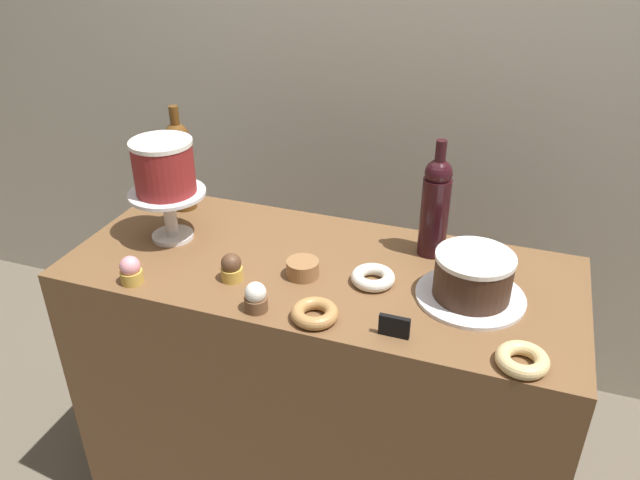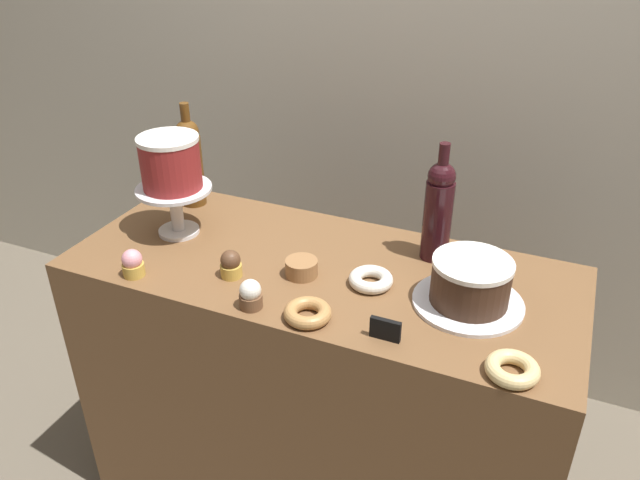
# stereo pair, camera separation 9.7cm
# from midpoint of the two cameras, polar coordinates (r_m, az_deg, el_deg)

# --- Properties ---
(back_wall) EXTENTS (6.00, 0.05, 2.60)m
(back_wall) POSITION_cam_midpoint_polar(r_m,az_deg,el_deg) (2.26, 6.33, 17.51)
(back_wall) COLOR #BCB7A8
(back_wall) RESTS_ON ground_plane
(display_counter) EXTENTS (1.35, 0.57, 0.90)m
(display_counter) POSITION_cam_midpoint_polar(r_m,az_deg,el_deg) (1.91, -1.50, -13.97)
(display_counter) COLOR brown
(display_counter) RESTS_ON ground_plane
(cake_stand_pedestal) EXTENTS (0.21, 0.21, 0.14)m
(cake_stand_pedestal) POSITION_cam_midpoint_polar(r_m,az_deg,el_deg) (1.78, -15.30, 2.95)
(cake_stand_pedestal) COLOR silver
(cake_stand_pedestal) RESTS_ON display_counter
(white_layer_cake) EXTENTS (0.17, 0.17, 0.15)m
(white_layer_cake) POSITION_cam_midpoint_polar(r_m,az_deg,el_deg) (1.74, -15.83, 6.52)
(white_layer_cake) COLOR maroon
(white_layer_cake) RESTS_ON cake_stand_pedestal
(silver_serving_platter) EXTENTS (0.27, 0.27, 0.01)m
(silver_serving_platter) POSITION_cam_midpoint_polar(r_m,az_deg,el_deg) (1.54, 11.95, -5.15)
(silver_serving_platter) COLOR white
(silver_serving_platter) RESTS_ON display_counter
(chocolate_round_cake) EXTENTS (0.19, 0.19, 0.11)m
(chocolate_round_cake) POSITION_cam_midpoint_polar(r_m,az_deg,el_deg) (1.51, 12.19, -3.24)
(chocolate_round_cake) COLOR #3D2619
(chocolate_round_cake) RESTS_ON silver_serving_platter
(wine_bottle_dark_red) EXTENTS (0.08, 0.08, 0.33)m
(wine_bottle_dark_red) POSITION_cam_midpoint_polar(r_m,az_deg,el_deg) (1.65, 8.95, 3.15)
(wine_bottle_dark_red) COLOR black
(wine_bottle_dark_red) RESTS_ON display_counter
(wine_bottle_amber) EXTENTS (0.08, 0.08, 0.33)m
(wine_bottle_amber) POSITION_cam_midpoint_polar(r_m,az_deg,el_deg) (1.94, -14.23, 6.77)
(wine_bottle_amber) COLOR #5B3814
(wine_bottle_amber) RESTS_ON display_counter
(cupcake_chocolate) EXTENTS (0.06, 0.06, 0.07)m
(cupcake_chocolate) POSITION_cam_midpoint_polar(r_m,az_deg,el_deg) (1.58, -9.92, -2.57)
(cupcake_chocolate) COLOR gold
(cupcake_chocolate) RESTS_ON display_counter
(cupcake_vanilla) EXTENTS (0.06, 0.06, 0.07)m
(cupcake_vanilla) POSITION_cam_midpoint_polar(r_m,az_deg,el_deg) (1.47, -7.86, -5.31)
(cupcake_vanilla) COLOR brown
(cupcake_vanilla) RESTS_ON display_counter
(cupcake_strawberry) EXTENTS (0.06, 0.06, 0.07)m
(cupcake_strawberry) POSITION_cam_midpoint_polar(r_m,az_deg,el_deg) (1.64, -18.72, -2.73)
(cupcake_strawberry) COLOR gold
(cupcake_strawberry) RESTS_ON display_counter
(donut_maple) EXTENTS (0.11, 0.11, 0.03)m
(donut_maple) POSITION_cam_midpoint_polar(r_m,az_deg,el_deg) (1.43, -2.46, -6.81)
(donut_maple) COLOR #B27F47
(donut_maple) RESTS_ON display_counter
(donut_glazed) EXTENTS (0.11, 0.11, 0.03)m
(donut_glazed) POSITION_cam_midpoint_polar(r_m,az_deg,el_deg) (1.36, 16.22, -10.63)
(donut_glazed) COLOR #E0C17F
(donut_glazed) RESTS_ON display_counter
(donut_sugar) EXTENTS (0.11, 0.11, 0.03)m
(donut_sugar) POSITION_cam_midpoint_polar(r_m,az_deg,el_deg) (1.56, 3.13, -3.51)
(donut_sugar) COLOR silver
(donut_sugar) RESTS_ON display_counter
(cookie_stack) EXTENTS (0.08, 0.08, 0.04)m
(cookie_stack) POSITION_cam_midpoint_polar(r_m,az_deg,el_deg) (1.59, -3.37, -2.67)
(cookie_stack) COLOR olive
(cookie_stack) RESTS_ON display_counter
(price_sign_chalkboard) EXTENTS (0.07, 0.01, 0.05)m
(price_sign_chalkboard) POSITION_cam_midpoint_polar(r_m,az_deg,el_deg) (1.38, 4.86, -8.00)
(price_sign_chalkboard) COLOR black
(price_sign_chalkboard) RESTS_ON display_counter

